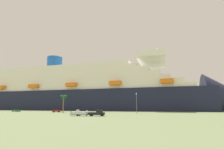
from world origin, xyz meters
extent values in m
plane|color=#66754C|center=(0.00, 30.00, 0.00)|extent=(600.00, 600.00, 0.00)
cube|color=#191E38|center=(-29.93, 60.13, 7.58)|extent=(193.92, 51.55, 15.15)
cube|color=white|center=(-29.93, 60.13, 16.60)|extent=(170.76, 46.81, 2.89)
cube|color=white|center=(-33.75, 60.44, 19.48)|extent=(165.25, 46.15, 2.89)
cube|color=white|center=(-37.57, 60.74, 22.37)|extent=(156.69, 44.93, 2.89)
cube|color=white|center=(-41.39, 61.05, 25.26)|extent=(151.61, 44.24, 2.89)
cube|color=white|center=(-45.21, 61.35, 28.14)|extent=(143.70, 42.87, 2.89)
cube|color=white|center=(-49.04, 61.65, 31.03)|extent=(136.49, 42.00, 2.89)
cube|color=white|center=(-52.86, 61.96, 33.92)|extent=(132.15, 40.77, 2.89)
cube|color=white|center=(27.37, 55.57, 37.36)|extent=(22.28, 41.50, 4.00)
cylinder|color=#1959B2|center=(-58.59, 62.41, 40.95)|extent=(14.13, 14.13, 11.17)
cylinder|color=silver|center=(31.19, 55.27, 41.36)|extent=(0.80, 0.80, 12.00)
cube|color=orange|center=(-98.29, 46.56, 18.62)|extent=(8.23, 3.82, 2.80)
cube|color=orange|center=(-64.87, 43.90, 18.62)|extent=(8.23, 3.82, 2.80)
cube|color=orange|center=(-31.44, 41.24, 18.62)|extent=(8.23, 3.82, 2.80)
cube|color=orange|center=(1.99, 38.57, 18.62)|extent=(8.23, 3.82, 2.80)
cube|color=orange|center=(35.42, 35.91, 18.62)|extent=(8.23, 3.82, 2.80)
cube|color=black|center=(7.31, -18.50, 0.85)|extent=(5.73, 2.40, 0.90)
cube|color=black|center=(8.32, -18.43, 1.75)|extent=(2.14, 1.98, 0.90)
cube|color=#26333F|center=(8.99, -18.38, 1.66)|extent=(0.22, 1.68, 0.63)
cylinder|color=black|center=(9.19, -17.36, 0.40)|extent=(0.82, 0.34, 0.80)
cylinder|color=black|center=(9.34, -19.36, 0.40)|extent=(0.82, 0.34, 0.80)
cylinder|color=black|center=(5.45, -17.63, 0.40)|extent=(0.82, 0.34, 0.80)
cylinder|color=black|center=(5.60, -19.63, 0.40)|extent=(0.82, 0.34, 0.80)
cube|color=#595960|center=(1.02, -18.96, 0.47)|extent=(6.48, 2.43, 0.16)
cube|color=#595960|center=(4.77, -18.69, 0.47)|extent=(2.08, 0.27, 0.10)
cylinder|color=black|center=(0.66, -17.89, 0.32)|extent=(0.65, 0.27, 0.64)
cylinder|color=black|center=(0.82, -20.08, 0.32)|extent=(0.65, 0.27, 0.64)
cube|color=silver|center=(1.02, -18.96, 1.00)|extent=(5.92, 2.61, 0.90)
cone|color=silver|center=(4.30, -18.72, 1.00)|extent=(1.34, 2.06, 1.97)
cube|color=silver|center=(0.45, -19.00, 1.80)|extent=(0.87, 1.06, 0.70)
cube|color=black|center=(-2.06, -19.19, 1.00)|extent=(0.40, 0.52, 1.10)
cylinder|color=brown|center=(-18.89, 6.84, 3.92)|extent=(0.48, 0.48, 7.84)
cone|color=#1E6628|center=(-18.49, 6.89, 7.94)|extent=(1.12, 3.04, 2.57)
cone|color=#1E6628|center=(-18.63, 7.14, 7.94)|extent=(2.64, 2.43, 2.67)
cone|color=#1E6628|center=(-18.88, 7.24, 7.94)|extent=(3.23, 0.80, 2.08)
cone|color=#1E6628|center=(-19.15, 7.14, 7.94)|extent=(2.91, 2.63, 2.02)
cone|color=#1E6628|center=(-19.29, 6.89, 7.94)|extent=(1.10, 3.16, 2.36)
cone|color=#1E6628|center=(-19.12, 6.51, 7.94)|extent=(2.95, 2.35, 2.35)
cone|color=#1E6628|center=(-18.83, 6.44, 7.94)|extent=(3.01, 1.14, 2.62)
cone|color=#1E6628|center=(-18.57, 6.60, 7.94)|extent=(2.48, 3.02, 2.01)
sphere|color=#1E6628|center=(-18.89, 6.84, 7.84)|extent=(1.10, 1.10, 1.10)
cylinder|color=slate|center=(19.34, 2.04, 4.31)|extent=(0.20, 0.20, 8.61)
sphere|color=#F9F2CC|center=(19.34, 2.04, 8.86)|extent=(0.56, 0.56, 0.56)
cube|color=red|center=(-24.64, 10.48, 0.68)|extent=(4.50, 2.70, 0.70)
cube|color=#1E232D|center=(-24.85, 10.44, 1.31)|extent=(2.65, 2.16, 0.55)
cylinder|color=black|center=(-23.46, 11.70, 0.33)|extent=(0.69, 0.34, 0.66)
cylinder|color=black|center=(-23.09, 9.79, 0.33)|extent=(0.69, 0.34, 0.66)
cylinder|color=black|center=(-26.19, 11.18, 0.33)|extent=(0.69, 0.34, 0.66)
cylinder|color=black|center=(-25.82, 9.27, 0.33)|extent=(0.69, 0.34, 0.66)
cube|color=#2D723F|center=(-52.24, 13.07, 0.68)|extent=(4.72, 1.95, 0.70)
cube|color=#1E232D|center=(-52.01, 13.07, 1.31)|extent=(2.65, 1.72, 0.55)
cylinder|color=black|center=(-53.81, 12.18, 0.33)|extent=(0.66, 0.23, 0.66)
cylinder|color=black|center=(-53.77, 14.03, 0.33)|extent=(0.66, 0.23, 0.66)
cylinder|color=black|center=(-50.72, 12.12, 0.33)|extent=(0.66, 0.23, 0.66)
cylinder|color=black|center=(-50.68, 13.97, 0.33)|extent=(0.66, 0.23, 0.66)
camera|label=1|loc=(26.60, -79.36, 3.60)|focal=28.79mm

